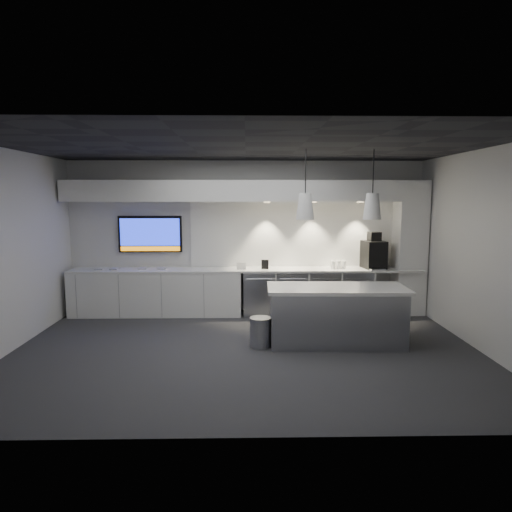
{
  "coord_description": "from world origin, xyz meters",
  "views": [
    {
      "loc": [
        0.02,
        -6.61,
        2.3
      ],
      "look_at": [
        0.17,
        1.1,
        1.29
      ],
      "focal_mm": 32.0,
      "sensor_mm": 36.0,
      "label": 1
    }
  ],
  "objects_px": {
    "bin": "(260,332)",
    "wall_tv": "(150,234)",
    "island": "(336,315)",
    "coffee_machine": "(374,253)"
  },
  "relations": [
    {
      "from": "wall_tv",
      "to": "island",
      "type": "bearing_deg",
      "value": -32.9
    },
    {
      "from": "island",
      "to": "bin",
      "type": "bearing_deg",
      "value": -172.03
    },
    {
      "from": "island",
      "to": "bin",
      "type": "relative_size",
      "value": 4.69
    },
    {
      "from": "wall_tv",
      "to": "coffee_machine",
      "type": "xyz_separation_m",
      "value": [
        4.4,
        -0.25,
        -0.37
      ]
    },
    {
      "from": "island",
      "to": "coffee_machine",
      "type": "height_order",
      "value": "coffee_machine"
    },
    {
      "from": "island",
      "to": "bin",
      "type": "xyz_separation_m",
      "value": [
        -1.19,
        -0.13,
        -0.23
      ]
    },
    {
      "from": "bin",
      "to": "coffee_machine",
      "type": "xyz_separation_m",
      "value": [
        2.28,
        2.03,
        0.96
      ]
    },
    {
      "from": "bin",
      "to": "wall_tv",
      "type": "bearing_deg",
      "value": 132.98
    },
    {
      "from": "bin",
      "to": "coffee_machine",
      "type": "distance_m",
      "value": 3.2
    },
    {
      "from": "bin",
      "to": "island",
      "type": "bearing_deg",
      "value": 6.45
    }
  ]
}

